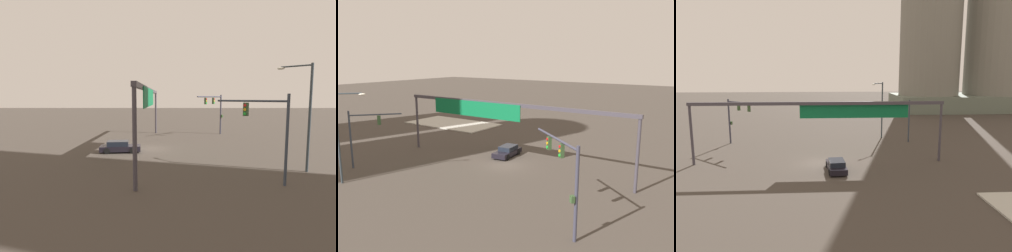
# 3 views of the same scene
# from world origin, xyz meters

# --- Properties ---
(ground_plane) EXTENTS (237.81, 237.81, 0.00)m
(ground_plane) POSITION_xyz_m (0.00, 0.00, 0.00)
(ground_plane) COLOR #3F3730
(traffic_signal_near_corner) EXTENTS (5.22, 4.69, 6.18)m
(traffic_signal_near_corner) POSITION_xyz_m (-11.19, 9.53, 4.35)
(traffic_signal_near_corner) COLOR #363646
(traffic_signal_near_corner) RESTS_ON ground
(traffic_signal_opposite_side) EXTENTS (3.57, 3.98, 6.00)m
(traffic_signal_opposite_side) POSITION_xyz_m (11.64, 9.03, 4.06)
(traffic_signal_opposite_side) COLOR #303947
(traffic_signal_opposite_side) RESTS_ON ground
(streetlamp_curved_arm) EXTENTS (1.98, 2.12, 8.34)m
(streetlamp_curved_arm) POSITION_xyz_m (9.00, 12.92, 4.85)
(streetlamp_curved_arm) COLOR #313C42
(streetlamp_curved_arm) RESTS_ON ground
(overhead_sign_gantry) EXTENTS (27.30, 0.43, 6.73)m
(overhead_sign_gantry) POSITION_xyz_m (1.05, 0.37, 5.78)
(overhead_sign_gantry) COLOR #3E3942
(overhead_sign_gantry) RESTS_ON ground
(sedan_car_approaching) EXTENTS (2.13, 4.35, 1.21)m
(sedan_car_approaching) POSITION_xyz_m (1.80, -2.78, 0.57)
(sedan_car_approaching) COLOR black
(sedan_car_approaching) RESTS_ON ground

